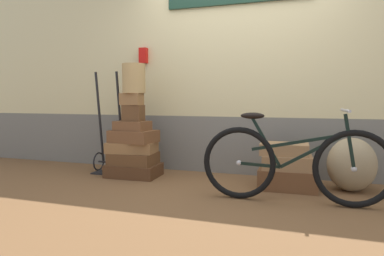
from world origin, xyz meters
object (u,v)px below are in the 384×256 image
Objects in this scene: suitcase_1 at (134,158)px; suitcase_5 at (133,113)px; bicycle at (293,164)px; suitcase_8 at (287,162)px; suitcase_2 at (132,147)px; suitcase_7 at (288,178)px; suitcase_9 at (284,149)px; suitcase_0 at (134,170)px; suitcase_4 at (132,126)px; suitcase_6 at (132,99)px; wicker_basket at (134,79)px; suitcase_3 at (134,136)px; burlap_sack at (352,165)px; luggage_trolley at (109,147)px.

suitcase_1 is 2.29× the size of suitcase_5.
bicycle is at bearing -15.80° from suitcase_1.
suitcase_8 is 0.30× the size of bicycle.
suitcase_2 reaches higher than suitcase_7.
suitcase_1 reaches higher than suitcase_7.
suitcase_8 is at bearing -13.88° from suitcase_9.
bicycle is (1.88, -0.49, 0.29)m from suitcase_0.
suitcase_4 is at bearing 139.46° from suitcase_1.
suitcase_5 reaches higher than suitcase_1.
suitcase_1 is at bearing 28.82° from suitcase_6.
wicker_basket is at bearing 164.52° from bicycle.
suitcase_0 is at bearing 178.89° from suitcase_9.
suitcase_3 is 2.25× the size of suitcase_5.
bicycle is (1.89, -0.50, -0.41)m from suitcase_5.
suitcase_7 is 0.32m from suitcase_9.
suitcase_3 is (-0.00, 0.01, 0.42)m from suitcase_0.
suitcase_6 reaches higher than suitcase_8.
burlap_sack is at bearing -4.32° from suitcase_2.
suitcase_3 is 2.09× the size of suitcase_6.
suitcase_5 is 0.14× the size of bicycle.
suitcase_1 is (-0.01, 0.00, 0.15)m from suitcase_0.
burlap_sack is (2.86, -0.01, -0.05)m from luggage_trolley.
suitcase_4 is 0.32m from suitcase_6.
wicker_basket is at bearing 79.34° from suitcase_3.
bicycle is (0.11, -0.50, -0.06)m from suitcase_9.
bicycle is (2.30, -0.62, 0.03)m from luggage_trolley.
suitcase_0 is 1.82m from suitcase_7.
suitcase_1 is at bearing -112.07° from suitcase_5.
suitcase_9 is 0.89× the size of burlap_sack.
burlap_sack reaches higher than suitcase_9.
suitcase_9 is (1.78, -0.00, -0.36)m from suitcase_5.
suitcase_4 reaches higher than suitcase_2.
luggage_trolley reaches higher than suitcase_2.
suitcase_9 is (-0.04, -0.01, 0.31)m from suitcase_7.
suitcase_6 is (-0.01, -0.01, 0.45)m from suitcase_3.
suitcase_3 reaches higher than suitcase_9.
wicker_basket is 0.96m from luggage_trolley.
luggage_trolley is at bearing 164.36° from suitcase_5.
suitcase_1 is 0.44m from luggage_trolley.
wicker_basket is at bearing 176.06° from suitcase_8.
suitcase_5 is (0.03, 0.00, 0.42)m from suitcase_2.
suitcase_4 is 1.99m from bicycle.
suitcase_3 is 0.89× the size of suitcase_7.
suitcase_0 is 1.07× the size of suitcase_2.
luggage_trolley is (-0.41, 0.11, -0.16)m from suitcase_3.
suitcase_7 is at bearing 97.60° from bicycle.
burlap_sack is (2.47, 0.10, -0.08)m from suitcase_2.
suitcase_9 is 1.93m from wicker_basket.
wicker_basket reaches higher than suitcase_9.
suitcase_0 is at bearing -177.42° from burlap_sack.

